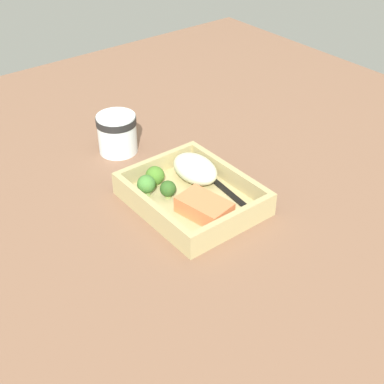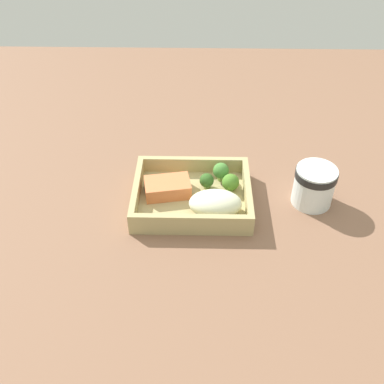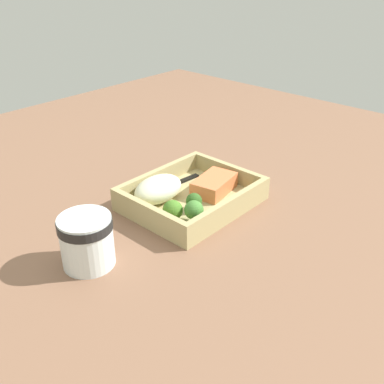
% 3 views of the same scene
% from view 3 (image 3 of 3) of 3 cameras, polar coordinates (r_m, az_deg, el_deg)
% --- Properties ---
extents(ground_plane, '(1.60, 1.60, 0.02)m').
position_cam_3_polar(ground_plane, '(0.89, 0.00, -2.10)').
color(ground_plane, brown).
extents(takeout_tray, '(0.24, 0.20, 0.01)m').
position_cam_3_polar(takeout_tray, '(0.88, 0.00, -1.20)').
color(takeout_tray, tan).
rests_on(takeout_tray, ground_plane).
extents(tray_rim, '(0.24, 0.20, 0.03)m').
position_cam_3_polar(tray_rim, '(0.87, 0.00, 0.13)').
color(tray_rim, tan).
rests_on(tray_rim, takeout_tray).
extents(salmon_fillet, '(0.10, 0.07, 0.03)m').
position_cam_3_polar(salmon_fillet, '(0.90, 2.82, 0.93)').
color(salmon_fillet, '#E57847').
rests_on(salmon_fillet, takeout_tray).
extents(mashed_potatoes, '(0.11, 0.07, 0.05)m').
position_cam_3_polar(mashed_potatoes, '(0.86, -4.32, 0.38)').
color(mashed_potatoes, beige).
rests_on(mashed_potatoes, takeout_tray).
extents(broccoli_floret_1, '(0.03, 0.03, 0.04)m').
position_cam_3_polar(broccoli_floret_1, '(0.83, 0.26, -1.20)').
color(broccoli_floret_1, '#819F52').
rests_on(broccoli_floret_1, takeout_tray).
extents(broccoli_floret_2, '(0.04, 0.04, 0.04)m').
position_cam_3_polar(broccoli_floret_2, '(0.80, -2.46, -2.34)').
color(broccoli_floret_2, '#88A55B').
rests_on(broccoli_floret_2, takeout_tray).
extents(broccoli_floret_3, '(0.03, 0.03, 0.04)m').
position_cam_3_polar(broccoli_floret_3, '(0.79, 0.25, -2.37)').
color(broccoli_floret_3, '#8BAD59').
rests_on(broccoli_floret_3, takeout_tray).
extents(fork, '(0.16, 0.03, 0.00)m').
position_cam_3_polar(fork, '(0.91, -3.49, 0.49)').
color(fork, black).
rests_on(fork, takeout_tray).
extents(paper_cup, '(0.08, 0.08, 0.08)m').
position_cam_3_polar(paper_cup, '(0.72, -13.25, -5.77)').
color(paper_cup, white).
rests_on(paper_cup, ground_plane).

